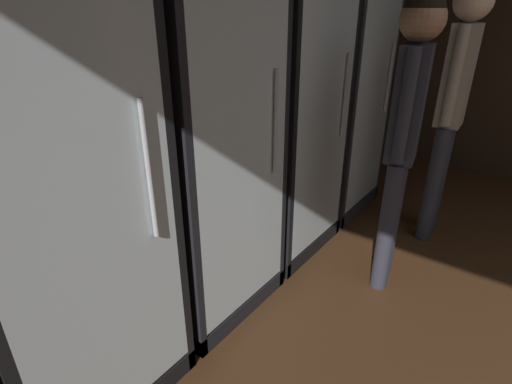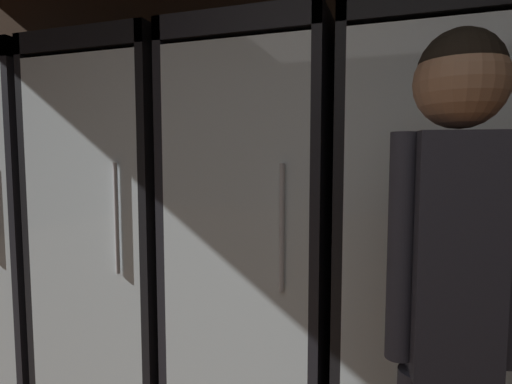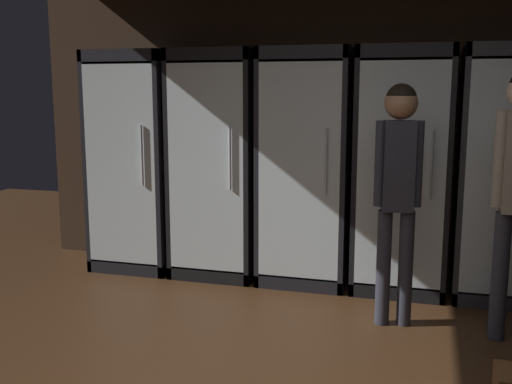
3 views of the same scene
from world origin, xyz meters
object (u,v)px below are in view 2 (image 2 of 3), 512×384
at_px(cooler_left, 126,229).
at_px(cooler_center, 258,239).
at_px(shopper_near, 453,277).
at_px(cooler_right, 428,247).
at_px(cooler_far_left, 18,220).

xyz_separation_m(cooler_left, cooler_center, (0.76, 0.00, -0.01)).
height_order(cooler_left, cooler_center, same).
distance_m(cooler_left, cooler_center, 0.76).
xyz_separation_m(cooler_left, shopper_near, (1.53, -0.80, 0.10)).
bearing_deg(cooler_center, cooler_right, -0.01).
relative_size(cooler_far_left, cooler_left, 1.00).
bearing_deg(cooler_right, cooler_far_left, -180.00).
bearing_deg(cooler_right, cooler_center, 179.99).
distance_m(cooler_center, shopper_near, 1.11).
bearing_deg(cooler_left, cooler_right, 0.00).
bearing_deg(cooler_far_left, cooler_center, 0.01).
relative_size(cooler_far_left, shopper_near, 1.18).
bearing_deg(cooler_far_left, cooler_right, 0.00).
xyz_separation_m(cooler_far_left, cooler_right, (2.29, 0.00, 0.00)).
bearing_deg(shopper_near, cooler_center, 133.84).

